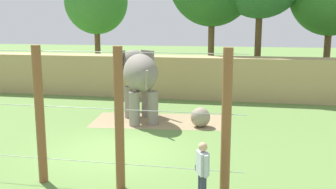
# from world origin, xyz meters

# --- Properties ---
(ground_plane) EXTENTS (120.00, 120.00, 0.00)m
(ground_plane) POSITION_xyz_m (0.00, 0.00, 0.00)
(ground_plane) COLOR #5B7F3D
(dirt_patch) EXTENTS (6.33, 3.53, 0.01)m
(dirt_patch) POSITION_xyz_m (0.59, 4.49, 0.00)
(dirt_patch) COLOR #937F5B
(dirt_patch) RESTS_ON ground
(embankment_wall) EXTENTS (36.00, 1.80, 2.46)m
(embankment_wall) POSITION_xyz_m (0.00, 10.44, 1.23)
(embankment_wall) COLOR tan
(embankment_wall) RESTS_ON ground
(elephant) EXTENTS (2.75, 3.92, 3.14)m
(elephant) POSITION_xyz_m (-0.39, 4.62, 2.08)
(elephant) COLOR gray
(elephant) RESTS_ON ground
(enrichment_ball) EXTENTS (0.85, 0.85, 0.85)m
(enrichment_ball) POSITION_xyz_m (2.54, 3.84, 0.42)
(enrichment_ball) COLOR gray
(enrichment_ball) RESTS_ON ground
(cable_fence) EXTENTS (8.88, 0.25, 3.87)m
(cable_fence) POSITION_xyz_m (-0.01, -2.91, 1.94)
(cable_fence) COLOR brown
(cable_fence) RESTS_ON ground
(zookeeper) EXTENTS (0.39, 0.55, 1.67)m
(zookeeper) POSITION_xyz_m (3.44, -3.66, 0.93)
(zookeeper) COLOR #33384C
(zookeeper) RESTS_ON ground
(tree_right_of_centre) EXTENTS (4.87, 4.87, 8.62)m
(tree_right_of_centre) POSITION_xyz_m (-7.15, 16.86, 6.04)
(tree_right_of_centre) COLOR brown
(tree_right_of_centre) RESTS_ON ground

